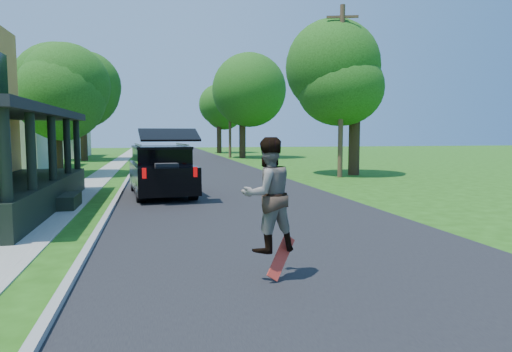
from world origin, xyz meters
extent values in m
plane|color=#204D0F|center=(0.00, 0.00, 0.00)|extent=(140.00, 140.00, 0.00)
cube|color=black|center=(0.00, 20.00, 0.00)|extent=(8.00, 120.00, 0.02)
cube|color=gray|center=(-4.05, 20.00, 0.00)|extent=(0.15, 120.00, 0.12)
cube|color=gray|center=(-5.60, 20.00, 0.00)|extent=(1.30, 120.00, 0.03)
cube|color=black|center=(-6.80, 6.00, 0.45)|extent=(2.40, 10.00, 0.90)
cube|color=black|center=(-6.80, 6.00, 3.00)|extent=(2.60, 10.30, 0.25)
cube|color=beige|center=(-13.50, 40.00, 2.50)|extent=(8.00, 8.00, 5.00)
pyramid|color=black|center=(-13.50, 40.00, 7.20)|extent=(12.78, 12.78, 2.20)
cube|color=black|center=(-2.48, 8.45, 0.73)|extent=(2.56, 5.12, 0.95)
cube|color=black|center=(-2.49, 8.61, 1.49)|extent=(2.21, 3.24, 0.62)
cube|color=black|center=(-2.49, 8.61, 1.83)|extent=(2.26, 3.34, 0.09)
cube|color=black|center=(-2.23, 6.05, 2.30)|extent=(2.00, 1.21, 0.43)
cube|color=#2E2E33|center=(-2.33, 6.97, 1.07)|extent=(0.85, 0.75, 0.50)
cube|color=#B8B8BC|center=(-3.32, 8.53, 1.93)|extent=(0.34, 2.71, 0.07)
cube|color=#B8B8BC|center=(-1.67, 8.70, 1.93)|extent=(0.34, 2.71, 0.07)
cube|color=#990505|center=(-3.06, 5.93, 1.07)|extent=(0.14, 0.08, 0.34)
cube|color=#990505|center=(-1.40, 6.10, 1.07)|extent=(0.14, 0.08, 0.34)
cylinder|color=black|center=(-3.54, 9.98, 0.38)|extent=(0.34, 0.79, 0.76)
cylinder|color=black|center=(-1.74, 10.16, 0.38)|extent=(0.34, 0.79, 0.76)
cylinder|color=black|center=(-3.21, 6.73, 0.38)|extent=(0.34, 0.79, 0.76)
cylinder|color=black|center=(-1.41, 6.92, 0.38)|extent=(0.34, 0.79, 0.76)
imported|color=black|center=(-1.00, -2.22, 1.38)|extent=(1.03, 0.89, 1.81)
cube|color=#B01D0F|center=(-0.79, -2.29, 0.38)|extent=(0.55, 0.35, 0.69)
cylinder|color=black|center=(-8.01, 18.25, 1.57)|extent=(0.59, 0.59, 3.15)
sphere|color=#2D7F22|center=(-8.01, 18.25, 4.62)|extent=(4.71, 4.71, 4.42)
sphere|color=#2D7F22|center=(-7.60, 17.98, 5.60)|extent=(4.08, 4.08, 3.83)
sphere|color=#2D7F22|center=(-8.54, 18.62, 5.11)|extent=(4.18, 4.18, 3.93)
cylinder|color=black|center=(-8.66, 32.80, 1.85)|extent=(0.68, 0.68, 3.69)
sphere|color=#2D7F22|center=(-8.66, 32.80, 5.78)|extent=(7.39, 7.39, 6.26)
sphere|color=#2D7F22|center=(-8.32, 32.42, 7.17)|extent=(6.41, 6.41, 5.43)
sphere|color=#2D7F22|center=(-9.08, 33.31, 6.48)|extent=(6.57, 6.57, 5.57)
cylinder|color=black|center=(8.35, 14.91, 1.67)|extent=(0.83, 0.83, 3.35)
sphere|color=#2D7F22|center=(8.35, 14.91, 5.19)|extent=(7.33, 7.33, 5.54)
sphere|color=#2D7F22|center=(8.90, 14.79, 6.42)|extent=(6.36, 6.36, 4.80)
sphere|color=#2D7F22|center=(7.65, 15.08, 5.81)|extent=(6.52, 6.52, 4.92)
cylinder|color=black|center=(5.64, 34.34, 2.08)|extent=(0.69, 0.69, 4.15)
sphere|color=#2D7F22|center=(5.64, 34.34, 6.34)|extent=(7.29, 7.29, 6.58)
sphere|color=#2D7F22|center=(6.05, 33.95, 7.81)|extent=(6.32, 6.32, 5.70)
sphere|color=#2D7F22|center=(5.14, 34.85, 7.07)|extent=(6.48, 6.48, 5.85)
cylinder|color=black|center=(5.00, 45.90, 1.73)|extent=(0.72, 0.72, 3.46)
sphere|color=#2D7F22|center=(5.00, 45.90, 5.15)|extent=(6.38, 6.38, 5.06)
sphere|color=#2D7F22|center=(5.29, 45.49, 6.27)|extent=(5.53, 5.53, 4.39)
sphere|color=#2D7F22|center=(4.64, 46.45, 5.71)|extent=(5.67, 5.67, 4.50)
cylinder|color=#4E3A24|center=(7.00, 13.71, 4.51)|extent=(0.34, 0.34, 9.02)
cube|color=#4E3A24|center=(7.00, 13.71, 8.41)|extent=(1.61, 0.62, 0.12)
cylinder|color=#4E3A24|center=(4.50, 34.76, 4.17)|extent=(0.32, 0.32, 8.33)
cube|color=#4E3A24|center=(4.50, 34.76, 7.74)|extent=(1.53, 0.61, 0.12)
camera|label=1|loc=(-2.73, -9.11, 2.33)|focal=32.00mm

